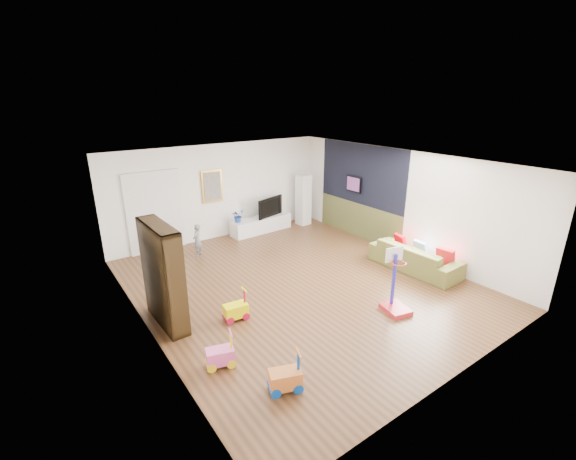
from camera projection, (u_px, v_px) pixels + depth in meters
floor at (298, 283)px, 8.57m from camera, size 6.50×7.50×0.00m
ceiling at (300, 162)px, 7.67m from camera, size 6.50×7.50×0.00m
wall_back at (220, 192)px, 11.00m from camera, size 6.50×0.00×2.70m
wall_front at (465, 299)px, 5.24m from camera, size 6.50×0.00×2.70m
wall_left at (142, 263)px, 6.34m from camera, size 0.00×7.50×2.70m
wall_right at (400, 202)px, 9.90m from camera, size 0.00×7.50×2.70m
navy_accent at (361, 175)px, 10.80m from camera, size 0.01×3.20×1.70m
olive_wainscot at (358, 220)px, 11.25m from camera, size 0.01×3.20×1.00m
doorway at (155, 213)px, 10.03m from camera, size 1.45×0.06×2.10m
painting_back at (212, 186)px, 10.76m from camera, size 0.62×0.06×0.92m
artwork_right at (354, 184)px, 11.02m from camera, size 0.04×0.56×0.46m
media_console at (261, 224)px, 11.73m from camera, size 1.97×0.59×0.45m
tall_cabinet at (303, 200)px, 12.24m from camera, size 0.40×0.40×1.61m
bookshelf at (163, 275)px, 6.81m from camera, size 0.38×1.31×1.91m
sofa at (415, 257)px, 9.16m from camera, size 0.92×2.18×0.63m
basketball_hoop at (399, 282)px, 7.26m from camera, size 0.55×0.62×1.28m
ride_on_yellow at (235, 306)px, 7.12m from camera, size 0.46×0.32×0.58m
ride_on_orange at (285, 373)px, 5.39m from camera, size 0.52×0.42×0.60m
ride_on_pink at (220, 350)px, 5.89m from camera, size 0.48×0.37×0.56m
child at (197, 240)px, 9.88m from camera, size 0.37×0.37×0.87m
tv at (268, 206)px, 11.71m from camera, size 1.03×0.42×0.59m
vase_plant at (238, 216)px, 11.17m from camera, size 0.43×0.39×0.39m
pillow_left at (445, 256)px, 8.75m from camera, size 0.15×0.41×0.40m
pillow_center at (420, 248)px, 9.22m from camera, size 0.12×0.36×0.36m
pillow_right at (400, 241)px, 9.65m from camera, size 0.16×0.36×0.35m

